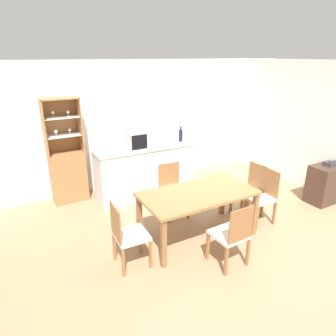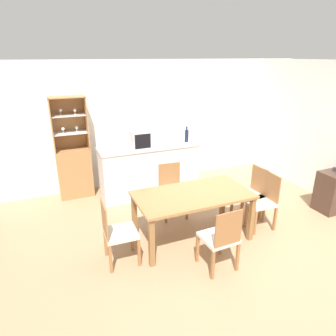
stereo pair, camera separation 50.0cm
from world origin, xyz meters
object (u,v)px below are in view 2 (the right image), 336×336
Objects in this scene: microwave at (143,139)px; dining_chair_side_left_near at (117,232)px; dining_table at (193,199)px; dining_chair_side_right_near at (262,201)px; display_cabinet at (74,166)px; wine_bottle at (187,136)px; dining_chair_side_right_far at (251,194)px; dining_chair_head_near at (220,238)px; side_cabinet at (334,191)px; dining_chair_head_far at (172,191)px.

dining_chair_side_left_near is at bearing -118.17° from microwave.
dining_chair_side_right_near reaches higher than dining_table.
wine_bottle is (2.16, -0.51, 0.51)m from display_cabinet.
display_cabinet is 3.34m from dining_chair_side_right_far.
display_cabinet is 1.46m from microwave.
dining_chair_head_near is 2.88× the size of wine_bottle.
dining_table is 1.87× the size of dining_chair_side_right_near.
dining_chair_head_near is 2.78m from side_cabinet.
dining_table is 1.87× the size of dining_chair_head_far.
dining_table is 2.33× the size of side_cabinet.
display_cabinet is 2.38m from dining_chair_side_left_near.
dining_chair_side_left_near is 2.88× the size of wine_bottle.
dining_chair_head_far is 1.25× the size of side_cabinet.
dining_chair_head_near is at bearing -106.29° from wine_bottle.
wine_bottle reaches higher than dining_chair_side_right_far.
microwave is at bearing 95.79° from dining_table.
dining_table is at bearing 176.10° from side_cabinet.
dining_chair_side_left_near is at bearing 92.35° from dining_chair_side_right_near.
dining_chair_side_right_near is (1.16, -0.90, 0.00)m from dining_chair_head_far.
dining_chair_side_right_far is (2.60, -2.10, -0.15)m from display_cabinet.
dining_chair_head_far is at bearing -79.41° from microwave.
side_cabinet is at bearing -3.90° from dining_table.
dining_chair_side_right_near is at bearing -76.76° from wine_bottle.
wine_bottle reaches higher than dining_chair_head_far.
dining_table is 0.79m from dining_chair_head_near.
display_cabinet is at bearing 166.78° from wine_bottle.
dining_chair_head_far is at bearing 89.72° from dining_table.
wine_bottle reaches higher than side_cabinet.
wine_bottle is at bearing 0.08° from microwave.
side_cabinet is at bearing 165.22° from dining_chair_head_far.
side_cabinet is (2.72, -0.95, -0.09)m from dining_chair_head_far.
dining_chair_side_right_near is at bearing 26.20° from dining_chair_head_near.
dining_chair_side_left_near is (-1.17, -0.90, 0.00)m from dining_chair_head_far.
dining_chair_head_near is at bearing 120.93° from dining_chair_side_right_near.
display_cabinet is at bearing -171.66° from dining_chair_side_left_near.
microwave is at bearing 146.61° from side_cabinet.
dining_chair_side_right_far is 1.78m from wine_bottle.
dining_chair_side_right_far is 0.27m from dining_chair_side_right_near.
wine_bottle is at bearing 136.29° from dining_chair_side_left_near.
dining_chair_side_right_near is (0.00, -0.27, 0.00)m from dining_chair_side_right_far.
dining_chair_head_far is at bearing 129.47° from dining_chair_side_left_near.
dining_table is 1.19m from dining_chair_side_right_near.
dining_chair_side_right_far is 2.88× the size of wine_bottle.
dining_chair_head_near is at bearing 94.50° from dining_chair_head_far.
wine_bottle is at bearing 71.41° from dining_chair_head_near.
dining_chair_side_right_near and dining_chair_side_left_near have the same top height.
side_cabinet is at bearing -30.20° from display_cabinet.
dining_chair_side_right_far is at bearing 168.30° from side_cabinet.
microwave is 0.91m from wine_bottle.
dining_chair_side_right_near is at bearing 146.74° from dining_chair_head_far.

